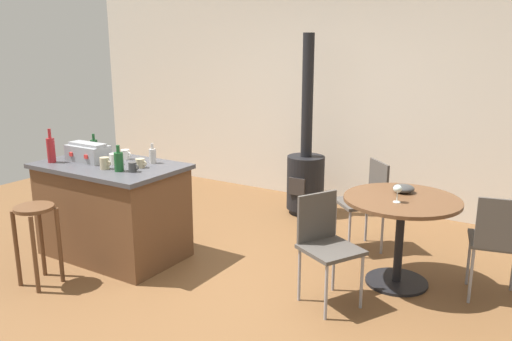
% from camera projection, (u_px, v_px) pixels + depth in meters
% --- Properties ---
extents(ground_plane, '(8.80, 8.80, 0.00)m').
position_uv_depth(ground_plane, '(217.00, 280.00, 4.48)').
color(ground_plane, brown).
extents(back_wall, '(8.00, 0.10, 2.70)m').
position_uv_depth(back_wall, '(345.00, 95.00, 6.38)').
color(back_wall, beige).
rests_on(back_wall, ground_plane).
extents(kitchen_island, '(1.36, 0.84, 0.89)m').
position_uv_depth(kitchen_island, '(113.00, 210.00, 4.91)').
color(kitchen_island, brown).
rests_on(kitchen_island, ground_plane).
extents(wooden_stool, '(0.32, 0.32, 0.69)m').
position_uv_depth(wooden_stool, '(36.00, 229.00, 4.30)').
color(wooden_stool, brown).
rests_on(wooden_stool, ground_plane).
extents(dining_table, '(0.95, 0.95, 0.76)m').
position_uv_depth(dining_table, '(401.00, 219.00, 4.28)').
color(dining_table, black).
rests_on(dining_table, ground_plane).
extents(folding_chair_near, '(0.54, 0.54, 0.86)m').
position_uv_depth(folding_chair_near, '(326.00, 241.00, 4.01)').
color(folding_chair_near, '#47423D').
rests_on(folding_chair_near, ground_plane).
extents(folding_chair_far, '(0.48, 0.48, 0.87)m').
position_uv_depth(folding_chair_far, '(498.00, 239.00, 4.00)').
color(folding_chair_far, '#47423D').
rests_on(folding_chair_far, ground_plane).
extents(folding_chair_left, '(0.57, 0.57, 0.88)m').
position_uv_depth(folding_chair_left, '(366.00, 198.00, 5.04)').
color(folding_chair_left, '#47423D').
rests_on(folding_chair_left, ground_plane).
extents(wood_stove, '(0.44, 0.45, 2.09)m').
position_uv_depth(wood_stove, '(306.00, 171.00, 6.11)').
color(wood_stove, black).
rests_on(wood_stove, ground_plane).
extents(toolbox, '(0.41, 0.23, 0.18)m').
position_uv_depth(toolbox, '(88.00, 153.00, 4.89)').
color(toolbox, gray).
rests_on(toolbox, kitchen_island).
extents(bottle_0, '(0.07, 0.07, 0.21)m').
position_uv_depth(bottle_0, '(94.00, 147.00, 5.15)').
color(bottle_0, '#194C23').
rests_on(bottle_0, kitchen_island).
extents(bottle_1, '(0.06, 0.06, 0.19)m').
position_uv_depth(bottle_1, '(153.00, 156.00, 4.82)').
color(bottle_1, '#B7B2AD').
rests_on(bottle_1, kitchen_island).
extents(bottle_2, '(0.08, 0.08, 0.23)m').
position_uv_depth(bottle_2, '(119.00, 161.00, 4.52)').
color(bottle_2, '#194C23').
rests_on(bottle_2, kitchen_island).
extents(bottle_3, '(0.08, 0.08, 0.32)m').
position_uv_depth(bottle_3, '(51.00, 149.00, 4.84)').
color(bottle_3, maroon).
rests_on(bottle_3, kitchen_island).
extents(cup_0, '(0.11, 0.07, 0.08)m').
position_uv_depth(cup_0, '(133.00, 167.00, 4.51)').
color(cup_0, '#383838').
rests_on(cup_0, kitchen_island).
extents(cup_1, '(0.11, 0.08, 0.09)m').
position_uv_depth(cup_1, '(126.00, 154.00, 4.98)').
color(cup_1, white).
rests_on(cup_1, kitchen_island).
extents(cup_2, '(0.12, 0.08, 0.11)m').
position_uv_depth(cup_2, '(105.00, 163.00, 4.61)').
color(cup_2, tan).
rests_on(cup_2, kitchen_island).
extents(cup_3, '(0.12, 0.08, 0.08)m').
position_uv_depth(cup_3, '(140.00, 163.00, 4.66)').
color(cup_3, tan).
rests_on(cup_3, kitchen_island).
extents(cup_4, '(0.12, 0.09, 0.10)m').
position_uv_depth(cup_4, '(115.00, 159.00, 4.78)').
color(cup_4, white).
rests_on(cup_4, kitchen_island).
extents(wine_glass, '(0.07, 0.07, 0.14)m').
position_uv_depth(wine_glass, '(398.00, 189.00, 4.10)').
color(wine_glass, silver).
rests_on(wine_glass, dining_table).
extents(serving_bowl, '(0.18, 0.18, 0.07)m').
position_uv_depth(serving_bowl, '(404.00, 188.00, 4.39)').
color(serving_bowl, '#383838').
rests_on(serving_bowl, dining_table).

